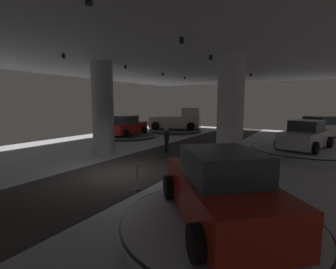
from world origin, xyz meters
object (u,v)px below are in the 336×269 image
object	(u,v)px
display_platform_deep_right	(319,139)
display_car_far_left	(126,126)
display_car_deep_right	(319,128)
display_platform_far_right	(304,151)
column_right	(230,110)
display_car_near_right	(220,188)
display_platform_deep_left	(175,130)
pickup_truck_deep_left	(178,120)
display_car_far_right	(305,136)
column_left	(103,109)
display_platform_near_right	(219,224)
display_platform_far_left	(127,136)
visitor_walking_near	(167,139)

from	to	relation	value
display_platform_deep_right	display_car_far_left	world-z (taller)	display_car_far_left
display_car_deep_right	display_car_far_left	xyz separation A→B (m)	(-14.90, -6.35, -0.08)
display_platform_deep_right	display_platform_far_right	bearing A→B (deg)	-97.61
column_right	display_car_near_right	distance (m)	7.02
display_platform_deep_left	pickup_truck_deep_left	bearing A→B (deg)	19.09
display_car_far_right	display_platform_deep_right	distance (m)	6.34
display_car_deep_right	display_platform_far_right	bearing A→B (deg)	-97.48
column_right	display_platform_far_right	xyz separation A→B (m)	(3.21, 4.70, -2.55)
display_car_far_right	display_car_far_left	size ratio (longest dim) A/B	1.04
display_platform_far_right	display_car_far_right	distance (m)	0.93
column_left	pickup_truck_deep_left	bearing A→B (deg)	96.95
column_right	display_platform_deep_right	distance (m)	11.95
display_car_far_left	display_car_deep_right	bearing A→B (deg)	23.07
display_car_far_left	display_car_far_right	bearing A→B (deg)	0.62
display_car_deep_right	display_car_far_left	size ratio (longest dim) A/B	1.03
display_platform_near_right	display_platform_deep_right	size ratio (longest dim) A/B	0.97
column_left	display_platform_deep_right	world-z (taller)	column_left
column_left	display_car_far_left	xyz separation A→B (m)	(-3.49, 6.08, -1.73)
display_car_deep_right	column_left	bearing A→B (deg)	-132.56
display_car_far_right	display_platform_deep_right	xyz separation A→B (m)	(0.83, 6.22, -0.94)
pickup_truck_deep_left	display_platform_far_left	bearing A→B (deg)	-108.94
display_platform_deep_left	display_platform_deep_right	bearing A→B (deg)	2.32
column_left	display_platform_near_right	distance (m)	10.79
pickup_truck_deep_left	visitor_walking_near	xyz separation A→B (m)	(4.69, -9.87, -0.35)
display_platform_deep_right	display_car_deep_right	distance (m)	0.91
display_car_near_right	pickup_truck_deep_left	distance (m)	20.15
display_car_near_right	display_car_far_right	bearing A→B (deg)	82.93
display_car_deep_right	display_platform_far_left	world-z (taller)	display_car_deep_right
column_left	display_car_deep_right	world-z (taller)	column_left
column_right	display_platform_near_right	xyz separation A→B (m)	(1.80, -6.55, -2.57)
column_right	display_platform_far_right	size ratio (longest dim) A/B	0.91
display_platform_near_right	display_platform_far_right	distance (m)	11.34
display_car_deep_right	visitor_walking_near	world-z (taller)	display_car_deep_right
display_car_near_right	display_platform_deep_left	distance (m)	20.24
column_right	display_platform_near_right	world-z (taller)	column_right
display_platform_deep_left	pickup_truck_deep_left	xyz separation A→B (m)	(0.30, 0.11, 1.08)
display_platform_far_left	display_platform_deep_left	bearing A→B (deg)	73.45
display_platform_far_left	display_platform_deep_right	bearing A→B (deg)	23.03
display_platform_deep_right	display_platform_far_left	size ratio (longest dim) A/B	0.93
display_platform_near_right	display_platform_deep_left	world-z (taller)	display_platform_near_right
display_car_near_right	display_car_far_left	distance (m)	16.89
pickup_truck_deep_left	display_platform_near_right	bearing A→B (deg)	-58.06
display_platform_far_right	display_platform_far_left	size ratio (longest dim) A/B	1.14
display_platform_far_left	pickup_truck_deep_left	size ratio (longest dim) A/B	0.94
display_car_near_right	display_platform_far_right	xyz separation A→B (m)	(1.39, 11.28, -0.89)
display_car_deep_right	display_platform_far_left	size ratio (longest dim) A/B	0.84
column_right	display_car_far_left	xyz separation A→B (m)	(-10.87, 4.58, -1.73)
display_platform_far_right	display_platform_deep_right	size ratio (longest dim) A/B	1.22
display_platform_deep_left	display_car_far_right	bearing A→B (deg)	-24.68
display_car_near_right	display_car_far_right	xyz separation A→B (m)	(1.40, 11.31, 0.03)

